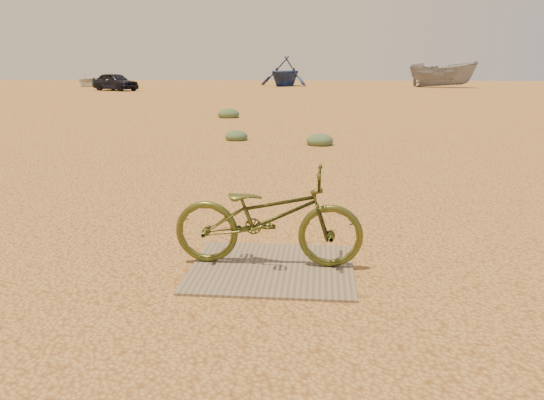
# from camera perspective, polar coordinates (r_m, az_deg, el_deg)

# --- Properties ---
(ground) EXTENTS (120.00, 120.00, 0.00)m
(ground) POSITION_cam_1_polar(r_m,az_deg,el_deg) (4.51, -2.95, -8.07)
(ground) COLOR tan
(ground) RESTS_ON ground
(plywood_board) EXTENTS (1.40, 1.23, 0.02)m
(plywood_board) POSITION_cam_1_polar(r_m,az_deg,el_deg) (4.63, -0.00, -7.34)
(plywood_board) COLOR #7C6C54
(plywood_board) RESTS_ON ground
(bicycle) EXTENTS (1.64, 0.59, 0.86)m
(bicycle) POSITION_cam_1_polar(r_m,az_deg,el_deg) (4.56, -0.44, -1.79)
(bicycle) COLOR #464B1B
(bicycle) RESTS_ON plywood_board
(car) EXTENTS (3.87, 3.00, 1.23)m
(car) POSITION_cam_1_polar(r_m,az_deg,el_deg) (39.49, -16.53, 12.10)
(car) COLOR black
(car) RESTS_ON ground
(boat_near_left) EXTENTS (3.54, 4.86, 0.99)m
(boat_near_left) POSITION_cam_1_polar(r_m,az_deg,el_deg) (49.07, -18.69, 12.11)
(boat_near_left) COLOR silver
(boat_near_left) RESTS_ON ground
(boat_far_left) EXTENTS (5.41, 5.82, 2.50)m
(boat_far_left) POSITION_cam_1_polar(r_m,az_deg,el_deg) (46.45, 1.40, 13.69)
(boat_far_left) COLOR navy
(boat_far_left) RESTS_ON ground
(boat_mid_right) EXTENTS (5.60, 3.70, 2.03)m
(boat_mid_right) POSITION_cam_1_polar(r_m,az_deg,el_deg) (45.63, 17.86, 12.73)
(boat_mid_right) COLOR gray
(boat_mid_right) RESTS_ON ground
(kale_a) EXTENTS (0.54, 0.54, 0.30)m
(kale_a) POSITION_cam_1_polar(r_m,az_deg,el_deg) (12.68, -3.85, 6.46)
(kale_a) COLOR #566E47
(kale_a) RESTS_ON ground
(kale_b) EXTENTS (0.60, 0.60, 0.33)m
(kale_b) POSITION_cam_1_polar(r_m,az_deg,el_deg) (11.90, 5.15, 5.93)
(kale_b) COLOR #566E47
(kale_b) RESTS_ON ground
(kale_c) EXTENTS (0.73, 0.73, 0.40)m
(kale_c) POSITION_cam_1_polar(r_m,az_deg,el_deg) (18.26, -4.69, 8.83)
(kale_c) COLOR #566E47
(kale_c) RESTS_ON ground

